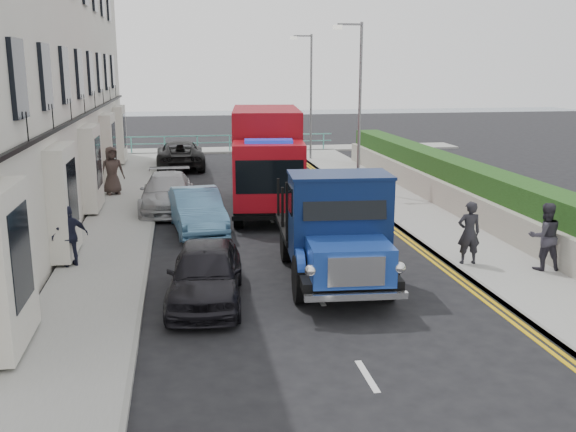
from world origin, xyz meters
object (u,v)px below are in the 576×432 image
object	(u,v)px
lamp_far	(309,90)
parked_car_front	(206,273)
bedford_lorry	(337,236)
lamp_mid	(357,98)
pedestrian_east_near	(469,233)
red_lorry	(267,157)

from	to	relation	value
lamp_far	parked_car_front	xyz separation A→B (m)	(-6.78, -21.87, -3.31)
bedford_lorry	parked_car_front	size ratio (longest dim) A/B	1.49
bedford_lorry	lamp_mid	bearing A→B (deg)	76.44
lamp_far	pedestrian_east_near	xyz separation A→B (m)	(0.22, -20.46, -3.03)
parked_car_front	pedestrian_east_near	bearing A→B (deg)	17.06
pedestrian_east_near	red_lorry	bearing A→B (deg)	-57.04
lamp_mid	red_lorry	world-z (taller)	lamp_mid
pedestrian_east_near	parked_car_front	bearing A→B (deg)	16.49
bedford_lorry	lamp_far	bearing A→B (deg)	84.44
bedford_lorry	parked_car_front	world-z (taller)	bedford_lorry
bedford_lorry	red_lorry	bearing A→B (deg)	97.09
parked_car_front	pedestrian_east_near	xyz separation A→B (m)	(7.00, 1.41, 0.28)
lamp_far	bedford_lorry	bearing A→B (deg)	-99.53
lamp_mid	lamp_far	world-z (taller)	same
lamp_far	red_lorry	size ratio (longest dim) A/B	0.96
parked_car_front	pedestrian_east_near	size ratio (longest dim) A/B	2.38
lamp_far	lamp_mid	bearing A→B (deg)	-90.00
red_lorry	pedestrian_east_near	world-z (taller)	red_lorry
parked_car_front	lamp_far	bearing A→B (deg)	78.45
lamp_mid	red_lorry	xyz separation A→B (m)	(-4.08, -2.32, -2.02)
lamp_mid	parked_car_front	xyz separation A→B (m)	(-6.78, -11.87, -3.31)
red_lorry	pedestrian_east_near	size ratio (longest dim) A/B	4.30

